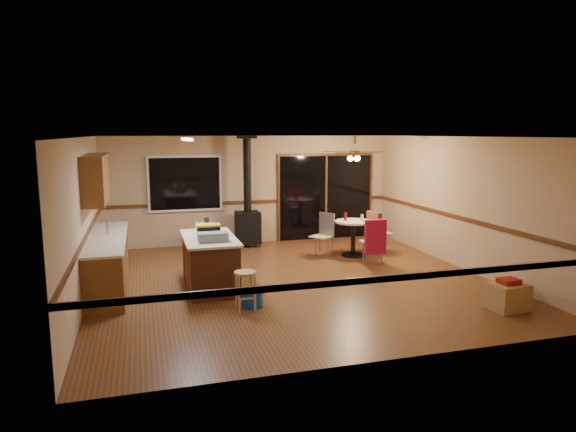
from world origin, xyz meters
name	(u,v)px	position (x,y,z in m)	size (l,w,h in m)	color
floor	(293,280)	(0.00, 0.00, 0.00)	(7.00, 7.00, 0.00)	brown
ceiling	(293,137)	(0.00, 0.00, 2.60)	(7.00, 7.00, 0.00)	silver
wall_back	(252,190)	(0.00, 3.50, 1.30)	(7.00, 7.00, 0.00)	tan
wall_front	(380,254)	(0.00, -3.50, 1.30)	(7.00, 7.00, 0.00)	tan
wall_left	(84,219)	(-3.50, 0.00, 1.30)	(7.00, 7.00, 0.00)	tan
wall_right	(462,203)	(3.50, 0.00, 1.30)	(7.00, 7.00, 0.00)	tan
chair_rail	(293,227)	(0.00, 0.00, 1.00)	(7.00, 7.00, 0.08)	#4F2913
window	(185,183)	(-1.60, 3.45, 1.50)	(1.72, 0.10, 1.32)	black
sliding_door	(326,197)	(1.90, 3.45, 1.05)	(2.52, 0.10, 2.10)	black
lower_cabinets	(108,263)	(-3.20, 0.50, 0.43)	(0.60, 3.00, 0.86)	brown
countertop	(107,238)	(-3.20, 0.50, 0.88)	(0.64, 3.04, 0.04)	beige
upper_cabinets	(96,178)	(-3.33, 0.70, 1.90)	(0.35, 2.00, 0.80)	brown
kitchen_island	(210,262)	(-1.50, 0.00, 0.45)	(0.88, 1.68, 0.90)	#411E10
wood_stove	(248,216)	(-0.20, 3.05, 0.73)	(0.55, 0.50, 2.52)	black
ceiling_fan	(355,155)	(1.82, 1.47, 2.21)	(0.24, 0.24, 0.55)	brown
fluorescent_strip	(187,139)	(-1.80, 0.30, 2.56)	(0.10, 1.20, 0.04)	white
toolbox_grey	(213,237)	(-1.49, -0.40, 0.98)	(0.49, 0.27, 0.15)	slate
toolbox_black	(209,232)	(-1.53, -0.13, 1.01)	(0.38, 0.20, 0.21)	black
toolbox_yellow_lid	(208,225)	(-1.53, -0.13, 1.13)	(0.39, 0.21, 0.03)	gold
box_on_island	(205,230)	(-1.55, 0.13, 1.00)	(0.23, 0.31, 0.21)	#9E7B46
bottle_dark	(207,226)	(-1.51, 0.26, 1.05)	(0.08, 0.08, 0.30)	black
bottle_pink	(214,230)	(-1.41, -0.02, 1.02)	(0.08, 0.08, 0.25)	#D84C8C
bottle_white	(197,227)	(-1.66, 0.47, 0.99)	(0.06, 0.06, 0.18)	white
bar_stool	(245,291)	(-1.14, -1.33, 0.30)	(0.33, 0.33, 0.61)	tan
blue_bucket	(252,298)	(-1.01, -1.19, 0.14)	(0.33, 0.33, 0.28)	blue
dining_table	(353,232)	(1.82, 1.47, 0.53)	(0.80, 0.80, 0.78)	black
glass_red	(345,216)	(1.67, 1.57, 0.87)	(0.07, 0.07, 0.18)	#590C14
glass_cream	(362,218)	(2.00, 1.42, 0.85)	(0.06, 0.06, 0.14)	beige
chair_left	(324,230)	(1.21, 1.63, 0.59)	(0.56, 0.56, 0.51)	tan
chair_near	(375,237)	(1.91, 0.59, 0.60)	(0.44, 0.48, 0.70)	tan
chair_right	(375,228)	(2.34, 1.49, 0.60)	(0.53, 0.49, 0.70)	tan
box_under_window	(204,239)	(-1.23, 3.10, 0.22)	(0.55, 0.44, 0.44)	#9E7B46
box_corner_a	(508,297)	(2.71, -2.39, 0.20)	(0.54, 0.45, 0.41)	#9E7B46
box_corner_b	(507,289)	(3.10, -1.91, 0.15)	(0.37, 0.32, 0.30)	#9E7B46
box_small_red	(509,281)	(2.71, -2.39, 0.45)	(0.29, 0.24, 0.08)	maroon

